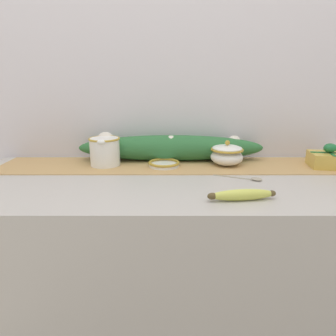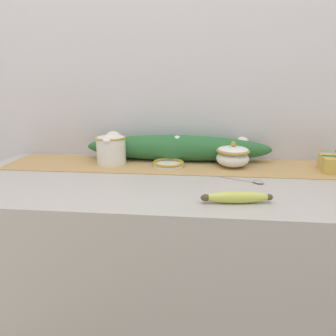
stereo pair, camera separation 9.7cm
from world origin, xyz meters
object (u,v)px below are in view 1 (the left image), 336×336
object	(u,v)px
banana	(241,195)
gift_box	(328,159)
spoon	(252,179)
small_dish	(163,164)
cream_pitcher	(104,151)
sugar_bowl	(226,154)

from	to	relation	value
banana	gift_box	bearing A→B (deg)	39.14
spoon	small_dish	bearing A→B (deg)	175.69
banana	spoon	distance (m)	0.20
cream_pitcher	gift_box	distance (m)	0.87
small_dish	sugar_bowl	bearing A→B (deg)	4.62
cream_pitcher	small_dish	size ratio (longest dim) A/B	1.15
spoon	banana	bearing A→B (deg)	-89.79
cream_pitcher	sugar_bowl	bearing A→B (deg)	-0.12
small_dish	gift_box	size ratio (longest dim) A/B	0.80
gift_box	spoon	bearing A→B (deg)	-154.95
small_dish	spoon	xyz separation A→B (m)	(0.30, -0.16, -0.01)
sugar_bowl	spoon	xyz separation A→B (m)	(0.06, -0.18, -0.04)
sugar_bowl	spoon	distance (m)	0.20
cream_pitcher	banana	bearing A→B (deg)	-38.79
small_dish	banana	xyz separation A→B (m)	(0.22, -0.34, 0.00)
cream_pitcher	sugar_bowl	distance (m)	0.48
small_dish	cream_pitcher	bearing A→B (deg)	174.84
banana	spoon	world-z (taller)	banana
cream_pitcher	small_dish	bearing A→B (deg)	-5.16
small_dish	spoon	bearing A→B (deg)	-28.40
sugar_bowl	small_dish	xyz separation A→B (m)	(-0.25, -0.02, -0.03)
spoon	cream_pitcher	bearing A→B (deg)	-174.94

